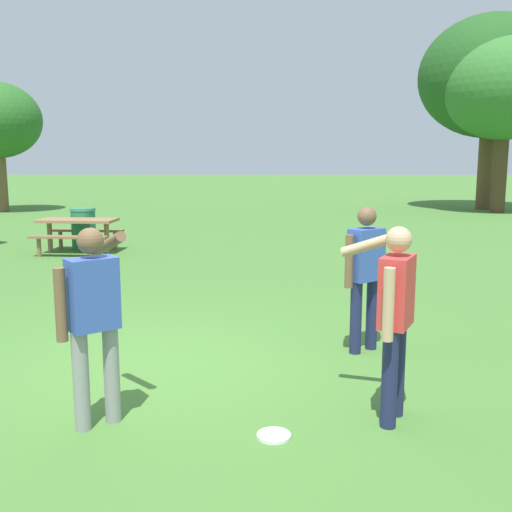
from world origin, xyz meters
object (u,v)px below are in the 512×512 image
Objects in this scene: person_catcher at (365,269)px; trash_can_further_along at (84,228)px; frisbee at (274,436)px; person_thrower at (93,312)px; picnic_table_near at (78,228)px; tree_slender_mid at (505,88)px; person_bystander at (394,309)px; tree_far_right at (491,77)px.

person_catcher is 1.71× the size of trash_can_further_along.
person_catcher reaches higher than frisbee.
picnic_table_near is (-2.95, 8.68, -0.40)m from person_thrower.
trash_can_further_along is at bearing 107.96° from person_thrower.
person_thrower is at bearing -72.04° from trash_can_further_along.
tree_slender_mid is at bearing 35.35° from trash_can_further_along.
person_catcher reaches higher than trash_can_further_along.
trash_can_further_along is (-0.07, 0.64, -0.08)m from picnic_table_near.
person_bystander is at bearing 3.47° from person_thrower.
person_catcher is 6.05× the size of frisbee.
person_bystander is 21.57m from tree_far_right.
picnic_table_near is (-5.41, 6.72, -0.38)m from person_catcher.
person_bystander is at bearing -91.26° from person_catcher.
person_thrower reaches higher than picnic_table_near.
tree_far_right is (12.98, 10.60, 4.69)m from trash_can_further_along.
trash_can_further_along is (-3.02, 9.32, -0.48)m from person_thrower.
person_thrower reaches higher than frisbee.
person_bystander is 0.92× the size of picnic_table_near.
trash_can_further_along is 0.15× the size of tree_slender_mid.
person_bystander is 0.25× the size of tree_slender_mid.
picnic_table_near reaches higher than frisbee.
person_thrower is 21.43m from tree_slender_mid.
trash_can_further_along is at bearing 115.20° from frisbee.
tree_slender_mid is (12.99, 9.90, 4.05)m from picnic_table_near.
person_catcher is at bearing -114.49° from tree_slender_mid.
person_thrower is 9.17m from picnic_table_near.
person_bystander is 6.05× the size of frisbee.
frisbee is 0.04× the size of tree_slender_mid.
trash_can_further_along is at bearing -144.65° from tree_slender_mid.
person_bystander reaches higher than picnic_table_near.
trash_can_further_along is 0.13× the size of tree_far_right.
picnic_table_near is at bearing 122.22° from person_bystander.
frisbee is 0.04× the size of tree_far_right.
frisbee is 0.15× the size of picnic_table_near.
person_bystander is 1.71× the size of trash_can_further_along.
frisbee is at bearing -112.93° from tree_far_right.
tree_slender_mid is (0.08, -1.34, -0.56)m from tree_far_right.
trash_can_further_along is at bearing -140.74° from tree_far_right.
person_bystander is at bearing -59.28° from trash_can_further_along.
tree_slender_mid is at bearing 65.41° from frisbee.
tree_far_right is (9.96, 19.92, 4.21)m from person_thrower.
tree_slender_mid reaches higher than person_catcher.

